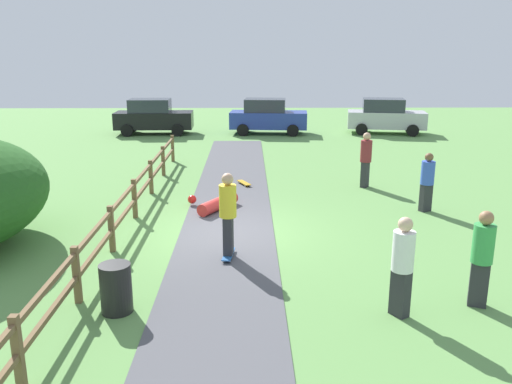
{
  "coord_description": "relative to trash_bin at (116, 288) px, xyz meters",
  "views": [
    {
      "loc": [
        0.55,
        -12.9,
        4.53
      ],
      "look_at": [
        0.74,
        0.26,
        1.0
      ],
      "focal_mm": 37.36,
      "sensor_mm": 36.0,
      "label": 1
    }
  ],
  "objects": [
    {
      "name": "bystander_blue",
      "position": [
        7.46,
        6.01,
        0.49
      ],
      "size": [
        0.5,
        0.5,
        1.71
      ],
      "color": "#2D2D33",
      "rests_on": "ground_plane"
    },
    {
      "name": "asphalt_path",
      "position": [
        1.8,
        4.23,
        -0.44
      ],
      "size": [
        2.4,
        28.0,
        0.02
      ],
      "primitive_type": "cube",
      "color": "#515156",
      "rests_on": "ground_plane"
    },
    {
      "name": "bystander_white",
      "position": [
        4.99,
        -0.21,
        0.55
      ],
      "size": [
        0.53,
        0.53,
        1.81
      ],
      "color": "#2D2D33",
      "rests_on": "ground_plane"
    },
    {
      "name": "wooden_fence",
      "position": [
        -0.8,
        4.23,
        0.22
      ],
      "size": [
        0.12,
        18.12,
        1.1
      ],
      "color": "brown",
      "rests_on": "ground_plane"
    },
    {
      "name": "bystander_green",
      "position": [
        6.52,
        0.13,
        0.55
      ],
      "size": [
        0.49,
        0.49,
        1.81
      ],
      "color": "#2D2D33",
      "rests_on": "ground_plane"
    },
    {
      "name": "trash_bin",
      "position": [
        0.0,
        0.0,
        0.0
      ],
      "size": [
        0.56,
        0.56,
        0.9
      ],
      "primitive_type": "cylinder",
      "color": "black",
      "rests_on": "ground_plane"
    },
    {
      "name": "skateboard_loose",
      "position": [
        2.2,
        9.12,
        -0.36
      ],
      "size": [
        0.51,
        0.81,
        0.08
      ],
      "color": "#BF8C19",
      "rests_on": "asphalt_path"
    },
    {
      "name": "skater_riding",
      "position": [
        1.9,
        2.49,
        0.66
      ],
      "size": [
        0.42,
        0.82,
        1.94
      ],
      "color": "#265999",
      "rests_on": "asphalt_path"
    },
    {
      "name": "parked_car_blue",
      "position": [
        3.43,
        20.72,
        0.51
      ],
      "size": [
        4.33,
        2.29,
        1.92
      ],
      "color": "#283D99",
      "rests_on": "ground_plane"
    },
    {
      "name": "parked_car_black",
      "position": [
        -2.88,
        20.72,
        0.51
      ],
      "size": [
        4.24,
        2.09,
        1.92
      ],
      "color": "black",
      "rests_on": "ground_plane"
    },
    {
      "name": "bystander_maroon",
      "position": [
        6.3,
        8.83,
        0.59
      ],
      "size": [
        0.53,
        0.53,
        1.86
      ],
      "color": "#2D2D33",
      "rests_on": "ground_plane"
    },
    {
      "name": "ground_plane",
      "position": [
        1.8,
        4.23,
        -0.45
      ],
      "size": [
        60.0,
        60.0,
        0.0
      ],
      "primitive_type": "plane",
      "color": "#60934C"
    },
    {
      "name": "skater_fallen",
      "position": [
        1.41,
        6.21,
        -0.25
      ],
      "size": [
        1.51,
        1.59,
        0.36
      ],
      "color": "red",
      "rests_on": "asphalt_path"
    },
    {
      "name": "parked_car_silver",
      "position": [
        9.96,
        20.73,
        0.51
      ],
      "size": [
        4.43,
        2.53,
        1.92
      ],
      "color": "#B7B7BC",
      "rests_on": "ground_plane"
    }
  ]
}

